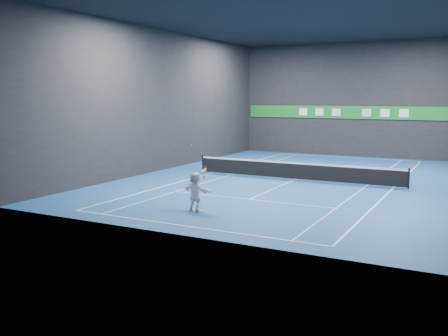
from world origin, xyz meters
The scene contains 19 objects.
ground centered at (0.00, 0.00, 0.00)m, with size 26.00×26.00×0.00m, color #19498B.
ceiling centered at (0.00, 0.00, 9.00)m, with size 26.00×26.00×0.00m, color black.
wall_back centered at (0.00, 13.00, 4.50)m, with size 18.00×0.10×9.00m, color black.
wall_front centered at (0.00, -13.00, 4.50)m, with size 18.00×0.10×9.00m, color black.
wall_left centered at (-9.00, 0.00, 4.50)m, with size 0.10×26.00×9.00m, color black.
baseline_near centered at (0.00, -11.89, 0.00)m, with size 10.98×0.08×0.01m, color white.
baseline_far centered at (0.00, 11.89, 0.00)m, with size 10.98×0.08×0.01m, color white.
sideline_doubles_left centered at (-5.49, 0.00, 0.00)m, with size 0.08×23.78×0.01m, color white.
sideline_doubles_right centered at (5.49, 0.00, 0.00)m, with size 0.08×23.78×0.01m, color white.
sideline_singles_left centered at (-4.11, 0.00, 0.00)m, with size 0.06×23.78×0.01m, color white.
sideline_singles_right centered at (4.11, 0.00, 0.00)m, with size 0.06×23.78×0.01m, color white.
service_line_near centered at (0.00, -6.40, 0.00)m, with size 8.23×0.06×0.01m, color white.
service_line_far centered at (0.00, 6.40, 0.00)m, with size 8.23×0.06×0.01m, color white.
center_service_line centered at (0.00, 0.00, 0.00)m, with size 0.06×12.80×0.01m, color white.
player centered at (-0.97, -9.62, 0.82)m, with size 1.53×0.49×1.65m, color white.
tennis_ball centered at (-1.20, -9.55, 2.75)m, with size 0.06×0.06×0.06m, color #CBE426.
tennis_net centered at (0.00, 0.00, 0.54)m, with size 12.50×0.10×1.07m.
sponsor_banner centered at (0.00, 12.93, 3.50)m, with size 17.64×0.11×1.00m.
tennis_racket centered at (-0.62, -9.57, 1.72)m, with size 0.43×0.34×0.58m.
Camera 1 is at (9.59, -27.16, 4.76)m, focal length 40.00 mm.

